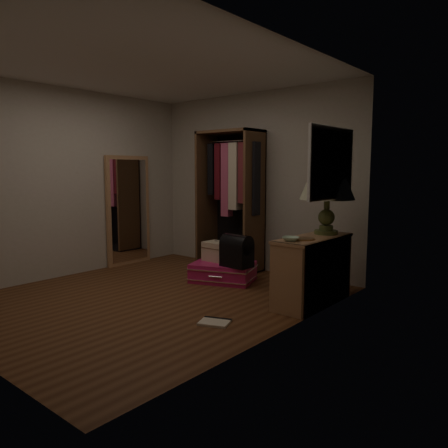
# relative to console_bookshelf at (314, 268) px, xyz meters

# --- Properties ---
(ground) EXTENTS (4.00, 4.00, 0.00)m
(ground) POSITION_rel_console_bookshelf_xyz_m (-1.53, -1.04, -0.39)
(ground) COLOR #522D17
(ground) RESTS_ON ground
(room_walls) EXTENTS (3.52, 4.02, 2.60)m
(room_walls) POSITION_rel_console_bookshelf_xyz_m (-1.46, -1.00, 1.11)
(room_walls) COLOR #BDB6A8
(room_walls) RESTS_ON ground
(console_bookshelf) EXTENTS (0.42, 1.12, 0.75)m
(console_bookshelf) POSITION_rel_console_bookshelf_xyz_m (0.00, 0.00, 0.00)
(console_bookshelf) COLOR #A2724E
(console_bookshelf) RESTS_ON ground
(open_wardrobe) EXTENTS (0.99, 0.50, 2.05)m
(open_wardrobe) POSITION_rel_console_bookshelf_xyz_m (-1.74, 0.72, 0.82)
(open_wardrobe) COLOR brown
(open_wardrobe) RESTS_ON ground
(floor_mirror) EXTENTS (0.06, 0.80, 1.70)m
(floor_mirror) POSITION_rel_console_bookshelf_xyz_m (-3.24, -0.04, 0.46)
(floor_mirror) COLOR tan
(floor_mirror) RESTS_ON ground
(pink_suitcase) EXTENTS (0.97, 0.84, 0.25)m
(pink_suitcase) POSITION_rel_console_bookshelf_xyz_m (-1.39, 0.07, -0.27)
(pink_suitcase) COLOR #BF175A
(pink_suitcase) RESTS_ON ground
(train_case) EXTENTS (0.40, 0.28, 0.28)m
(train_case) POSITION_rel_console_bookshelf_xyz_m (-1.53, 0.12, -0.01)
(train_case) COLOR #BFB292
(train_case) RESTS_ON pink_suitcase
(black_bag) EXTENTS (0.39, 0.26, 0.42)m
(black_bag) POSITION_rel_console_bookshelf_xyz_m (-1.11, 0.01, 0.07)
(black_bag) COLOR black
(black_bag) RESTS_ON pink_suitcase
(table_lamp) EXTENTS (0.65, 0.65, 0.77)m
(table_lamp) POSITION_rel_console_bookshelf_xyz_m (0.01, 0.25, 0.93)
(table_lamp) COLOR #424F26
(table_lamp) RESTS_ON console_bookshelf
(brass_tray) EXTENTS (0.31, 0.31, 0.01)m
(brass_tray) POSITION_rel_console_bookshelf_xyz_m (0.01, -0.26, 0.37)
(brass_tray) COLOR #9C6E3C
(brass_tray) RESTS_ON console_bookshelf
(ceramic_bowl) EXTENTS (0.23, 0.23, 0.04)m
(ceramic_bowl) POSITION_rel_console_bookshelf_xyz_m (-0.04, -0.44, 0.38)
(ceramic_bowl) COLOR #B4D8B9
(ceramic_bowl) RESTS_ON console_bookshelf
(white_jug) EXTENTS (0.13, 0.13, 0.22)m
(white_jug) POSITION_rel_console_bookshelf_xyz_m (-1.90, 0.24, -0.30)
(white_jug) COLOR white
(white_jug) RESTS_ON ground
(floor_book) EXTENTS (0.35, 0.32, 0.03)m
(floor_book) POSITION_rel_console_bookshelf_xyz_m (-0.41, -1.22, -0.38)
(floor_book) COLOR beige
(floor_book) RESTS_ON ground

